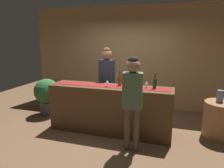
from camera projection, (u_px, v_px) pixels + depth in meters
ground_plane at (110, 131)px, 4.46m from camera, size 10.00×10.00×0.00m
back_wall at (130, 58)px, 5.92m from camera, size 6.00×0.12×2.90m
bar_counter at (110, 109)px, 4.35m from camera, size 2.59×0.60×1.01m
counter_runner_cloth at (110, 86)px, 4.24m from camera, size 2.46×0.28×0.01m
wine_bottle_amber at (120, 81)px, 4.26m from camera, size 0.07×0.07×0.30m
wine_bottle_green at (155, 83)px, 4.01m from camera, size 0.07×0.07×0.30m
wine_glass_near_customer at (147, 83)px, 4.06m from camera, size 0.07×0.07×0.14m
wine_glass_mid_counter at (107, 82)px, 4.19m from camera, size 0.07×0.07×0.14m
bartender at (107, 76)px, 4.84m from camera, size 0.36×0.25×1.79m
customer_sipping at (132, 94)px, 3.49m from camera, size 0.36×0.24×1.71m
round_side_table at (221, 120)px, 4.13m from camera, size 0.68×0.68×0.74m
vase_on_side_table at (220, 96)px, 4.07m from camera, size 0.13×0.13×0.24m
potted_plant_tall at (47, 94)px, 5.37m from camera, size 0.66×0.66×0.96m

